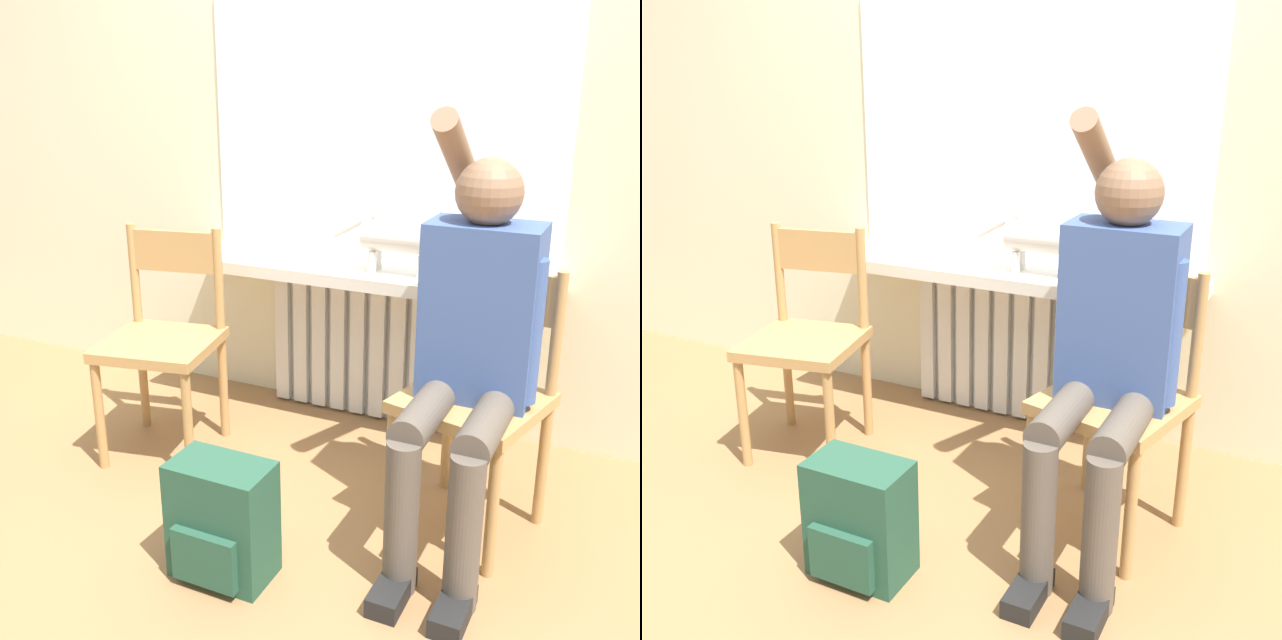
# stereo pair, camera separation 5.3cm
# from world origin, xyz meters

# --- Properties ---
(ground_plane) EXTENTS (12.00, 12.00, 0.00)m
(ground_plane) POSITION_xyz_m (0.00, 0.00, 0.00)
(ground_plane) COLOR olive
(wall_with_window) EXTENTS (7.00, 0.06, 2.70)m
(wall_with_window) POSITION_xyz_m (0.00, 1.23, 1.35)
(wall_with_window) COLOR beige
(wall_with_window) RESTS_ON ground_plane
(radiator) EXTENTS (0.90, 0.08, 0.65)m
(radiator) POSITION_xyz_m (-0.00, 1.15, 0.32)
(radiator) COLOR silver
(radiator) RESTS_ON ground_plane
(windowsill) EXTENTS (1.54, 0.34, 0.05)m
(windowsill) POSITION_xyz_m (0.00, 1.03, 0.67)
(windowsill) COLOR silver
(windowsill) RESTS_ON radiator
(window_glass) EXTENTS (1.48, 0.01, 1.03)m
(window_glass) POSITION_xyz_m (0.00, 1.20, 1.21)
(window_glass) COLOR white
(window_glass) RESTS_ON windowsill
(chair_left) EXTENTS (0.48, 0.48, 0.87)m
(chair_left) POSITION_xyz_m (-0.61, 0.54, 0.46)
(chair_left) COLOR #B2844C
(chair_left) RESTS_ON ground_plane
(chair_right) EXTENTS (0.49, 0.49, 0.87)m
(chair_right) POSITION_xyz_m (0.61, 0.54, 0.46)
(chair_right) COLOR #B2844C
(chair_right) RESTS_ON ground_plane
(person) EXTENTS (0.36, 0.95, 1.35)m
(person) POSITION_xyz_m (0.60, 0.43, 0.68)
(person) COLOR brown
(person) RESTS_ON ground_plane
(cat) EXTENTS (0.49, 0.12, 0.24)m
(cat) POSITION_xyz_m (0.19, 1.00, 0.84)
(cat) COLOR silver
(cat) RESTS_ON windowsill
(backpack) EXTENTS (0.30, 0.21, 0.37)m
(backpack) POSITION_xyz_m (0.01, -0.05, 0.18)
(backpack) COLOR #234C38
(backpack) RESTS_ON ground_plane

